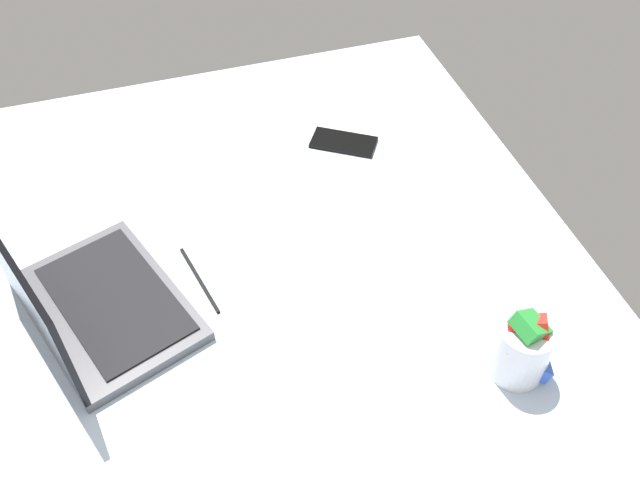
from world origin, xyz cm
name	(u,v)px	position (x,y,z in cm)	size (l,w,h in cm)	color
bed_mattress	(239,424)	(0.00, 0.00, 9.00)	(180.00, 140.00, 18.00)	silver
laptop	(87,304)	(21.99, 19.94, 22.41)	(38.90, 32.94, 23.00)	#4C4C51
snack_cup	(523,347)	(-8.93, -44.68, 24.15)	(10.54, 10.20, 14.19)	silver
cell_phone	(344,142)	(53.89, -36.74, 18.40)	(6.80, 14.00, 0.80)	black
charger_cable	(199,280)	(24.92, 0.74, 18.30)	(17.00, 0.60, 0.60)	black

